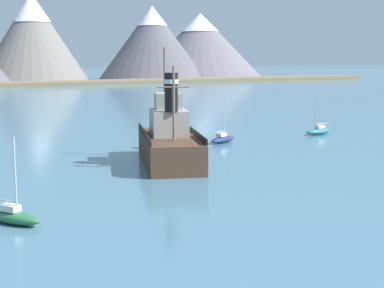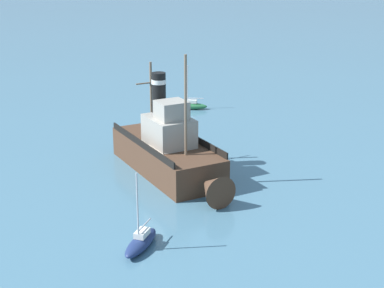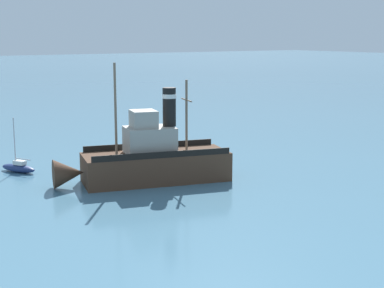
{
  "view_description": "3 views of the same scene",
  "coord_description": "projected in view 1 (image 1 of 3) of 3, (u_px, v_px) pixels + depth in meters",
  "views": [
    {
      "loc": [
        -19.72,
        -46.76,
        9.47
      ],
      "look_at": [
        0.62,
        -1.88,
        1.75
      ],
      "focal_mm": 55.0,
      "sensor_mm": 36.0,
      "label": 1
    },
    {
      "loc": [
        27.84,
        32.54,
        16.87
      ],
      "look_at": [
        -1.72,
        1.33,
        2.67
      ],
      "focal_mm": 55.0,
      "sensor_mm": 36.0,
      "label": 2
    },
    {
      "loc": [
        -42.59,
        23.06,
        12.11
      ],
      "look_at": [
        -4.0,
        -2.56,
        3.44
      ],
      "focal_mm": 55.0,
      "sensor_mm": 36.0,
      "label": 3
    }
  ],
  "objects": [
    {
      "name": "shoreline_strip",
      "position": [
        3.0,
        84.0,
        162.71
      ],
      "size": [
        240.0,
        12.0,
        1.2
      ],
      "primitive_type": "cube",
      "color": "#7A6B4C",
      "rests_on": "ground"
    },
    {
      "name": "sailboat_navy",
      "position": [
        223.0,
        139.0,
        61.94
      ],
      "size": [
        3.88,
        2.72,
        4.9
      ],
      "color": "navy",
      "rests_on": "ground"
    },
    {
      "name": "ground_plane",
      "position": [
        177.0,
        161.0,
        51.59
      ],
      "size": [
        600.0,
        600.0,
        0.0
      ],
      "primitive_type": "plane",
      "color": "#477289"
    },
    {
      "name": "sailboat_green",
      "position": [
        13.0,
        216.0,
        32.74
      ],
      "size": [
        3.18,
        3.69,
        4.9
      ],
      "color": "#286B3D",
      "rests_on": "ground"
    },
    {
      "name": "sailboat_teal",
      "position": [
        319.0,
        131.0,
        68.21
      ],
      "size": [
        3.94,
        1.83,
        4.9
      ],
      "color": "#23757A",
      "rests_on": "ground"
    },
    {
      "name": "old_tugboat",
      "position": [
        169.0,
        142.0,
        50.67
      ],
      "size": [
        7.35,
        14.78,
        9.9
      ],
      "color": "#4C3323",
      "rests_on": "ground"
    },
    {
      "name": "mountain_ridge",
      "position": [
        10.0,
        40.0,
        186.27
      ],
      "size": [
        189.59,
        52.88,
        33.97
      ],
      "color": "slate",
      "rests_on": "ground"
    }
  ]
}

